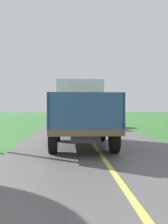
# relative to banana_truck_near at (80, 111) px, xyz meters

# --- Properties ---
(banana_truck_near) EXTENTS (2.38, 5.82, 2.80)m
(banana_truck_near) POSITION_rel_banana_truck_near_xyz_m (0.00, 0.00, 0.00)
(banana_truck_near) COLOR #2D2D30
(banana_truck_near) RESTS_ON road_surface
(banana_truck_far) EXTENTS (2.38, 5.81, 2.80)m
(banana_truck_far) POSITION_rel_banana_truck_near_xyz_m (0.10, 11.13, -0.00)
(banana_truck_far) COLOR #2D2D30
(banana_truck_far) RESTS_ON road_surface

